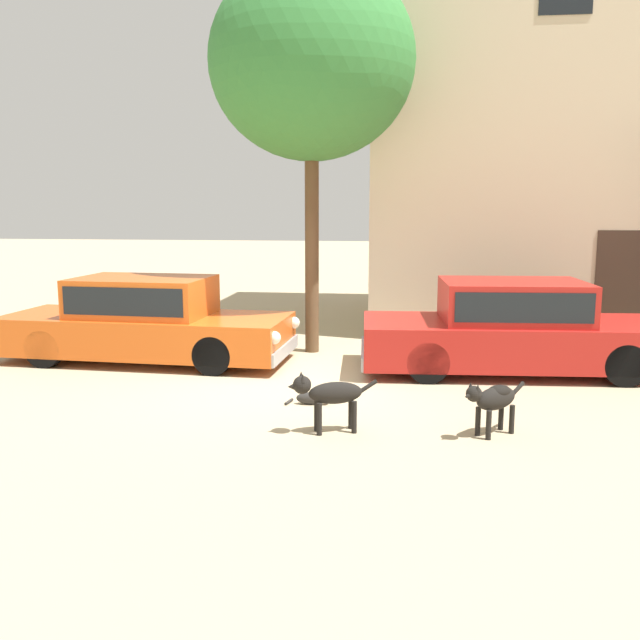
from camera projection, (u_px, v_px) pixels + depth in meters
The scene contains 7 objects.
ground_plane at pixel (271, 382), 9.98m from camera, with size 80.00×80.00×0.00m, color tan.
parked_sedan_nearest at pixel (146, 320), 11.29m from camera, with size 4.86×1.95×1.38m.
parked_sedan_second at pixel (514, 327), 10.53m from camera, with size 4.85×2.09×1.41m.
stray_dog_spotted at pixel (328, 393), 7.71m from camera, with size 1.00×0.42×0.71m.
stray_dog_tan at pixel (494, 398), 7.62m from camera, with size 0.76×0.68×0.64m.
stray_cat at pixel (313, 398), 8.87m from camera, with size 0.59×0.22×0.18m.
acacia_tree_left at pixel (312, 62), 11.29m from camera, with size 3.42×3.07×6.51m.
Camera 1 is at (1.96, -9.52, 2.54)m, focal length 38.62 mm.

